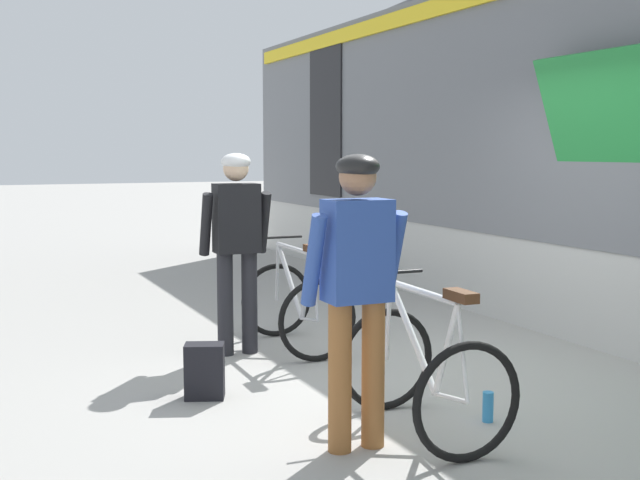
# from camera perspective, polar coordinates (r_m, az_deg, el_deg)

# --- Properties ---
(ground_plane) EXTENTS (80.00, 80.00, 0.00)m
(ground_plane) POSITION_cam_1_polar(r_m,az_deg,el_deg) (6.59, 7.49, -9.38)
(ground_plane) COLOR #A09E99
(cyclist_near_in_blue) EXTENTS (0.61, 0.31, 1.76)m
(cyclist_near_in_blue) POSITION_cam_1_polar(r_m,az_deg,el_deg) (4.72, 2.64, -2.50)
(cyclist_near_in_blue) COLOR #935B2D
(cyclist_near_in_blue) RESTS_ON ground
(cyclist_far_in_dark) EXTENTS (0.62, 0.33, 1.76)m
(cyclist_far_in_dark) POSITION_cam_1_polar(r_m,az_deg,el_deg) (7.01, -5.94, 0.36)
(cyclist_far_in_dark) COLOR #232328
(cyclist_far_in_dark) RESTS_ON ground
(bicycle_near_white) EXTENTS (0.75, 1.10, 0.99)m
(bicycle_near_white) POSITION_cam_1_polar(r_m,az_deg,el_deg) (5.14, 7.37, -9.26)
(bicycle_near_white) COLOR black
(bicycle_near_white) RESTS_ON ground
(bicycle_far_silver) EXTENTS (0.74, 1.09, 0.99)m
(bicycle_far_silver) POSITION_cam_1_polar(r_m,az_deg,el_deg) (7.27, -1.71, -4.60)
(bicycle_far_silver) COLOR black
(bicycle_far_silver) RESTS_ON ground
(backpack_on_platform) EXTENTS (0.33, 0.27, 0.40)m
(backpack_on_platform) POSITION_cam_1_polar(r_m,az_deg,el_deg) (5.93, -8.19, -9.19)
(backpack_on_platform) COLOR black
(backpack_on_platform) RESTS_ON ground
(water_bottle_near_the_bikes) EXTENTS (0.07, 0.07, 0.20)m
(water_bottle_near_the_bikes) POSITION_cam_1_polar(r_m,az_deg,el_deg) (5.52, 11.83, -11.50)
(water_bottle_near_the_bikes) COLOR #338CCC
(water_bottle_near_the_bikes) RESTS_ON ground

